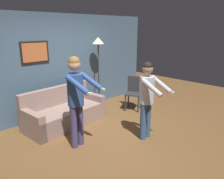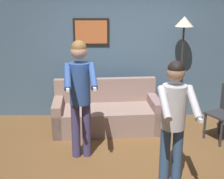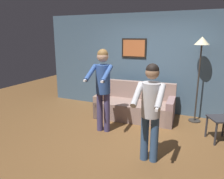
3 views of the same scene
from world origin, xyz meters
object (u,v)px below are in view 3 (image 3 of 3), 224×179
torchiere_lamp (201,52)px  person_standing_right (151,105)px  couch (135,107)px  person_standing_left (103,83)px

torchiere_lamp → person_standing_right: 2.33m
couch → person_standing_right: size_ratio=1.21×
person_standing_left → couch: bearing=71.0°
person_standing_left → person_standing_right: (1.21, -0.72, -0.11)m
couch → person_standing_right: bearing=-64.9°
person_standing_left → person_standing_right: bearing=-31.0°
couch → person_standing_left: 1.38m
couch → torchiere_lamp: bearing=14.1°
torchiere_lamp → person_standing_right: size_ratio=1.23×
couch → person_standing_right: (0.84, -1.79, 0.69)m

